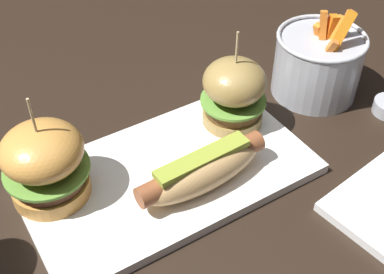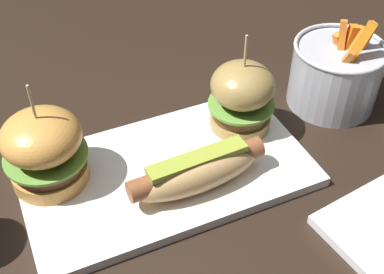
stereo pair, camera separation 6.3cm
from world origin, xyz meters
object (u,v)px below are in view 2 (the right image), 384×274
at_px(platter_main, 166,172).
at_px(hot_dog, 197,170).
at_px(slider_right, 242,96).
at_px(slider_left, 44,149).
at_px(fries_bucket, 335,74).

distance_m(platter_main, hot_dog, 0.06).
height_order(platter_main, slider_right, slider_right).
bearing_deg(platter_main, slider_right, 16.62).
bearing_deg(platter_main, slider_left, 162.80).
distance_m(hot_dog, slider_right, 0.13).
xyz_separation_m(platter_main, slider_right, (0.13, 0.04, 0.06)).
bearing_deg(hot_dog, slider_right, 38.33).
height_order(platter_main, slider_left, slider_left).
relative_size(platter_main, fries_bucket, 2.47).
bearing_deg(slider_left, fries_bucket, 0.10).
relative_size(platter_main, slider_right, 2.55).
bearing_deg(platter_main, fries_bucket, 8.60).
bearing_deg(slider_left, slider_right, -1.03).
relative_size(platter_main, slider_left, 2.53).
relative_size(slider_left, fries_bucket, 0.97).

